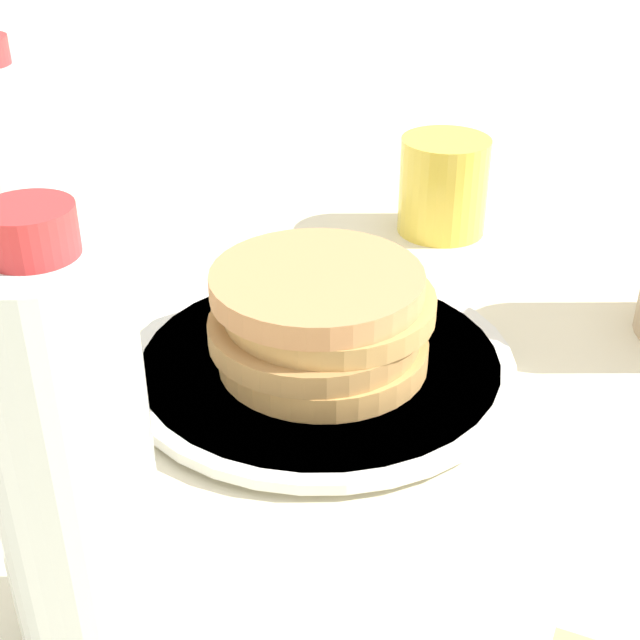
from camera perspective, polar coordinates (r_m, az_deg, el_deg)
ground_plane at (r=0.58m, az=-1.50°, el=-3.61°), size 4.00×4.00×0.00m
plate at (r=0.58m, az=0.00°, el=-2.80°), size 0.25×0.25×0.01m
pancake_stack at (r=0.56m, az=0.06°, el=0.15°), size 0.14×0.14×0.06m
juice_glass at (r=0.78m, az=7.90°, el=8.51°), size 0.08×0.08×0.08m
water_bottle_near at (r=0.37m, az=-15.63°, el=-8.78°), size 0.07×0.07×0.21m
water_bottle_mid at (r=0.67m, az=-19.54°, el=7.91°), size 0.08×0.08×0.20m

